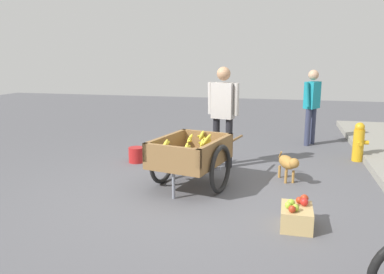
{
  "coord_description": "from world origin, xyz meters",
  "views": [
    {
      "loc": [
        4.48,
        1.09,
        1.75
      ],
      "look_at": [
        -0.14,
        -0.05,
        0.75
      ],
      "focal_mm": 35.72,
      "sensor_mm": 36.0,
      "label": 1
    }
  ],
  "objects_px": {
    "plastic_bucket": "(137,155)",
    "apple_crate": "(297,216)",
    "vendor_person": "(223,108)",
    "dog": "(288,163)",
    "bystander_person": "(312,101)",
    "fruit_cart": "(191,156)",
    "fire_hydrant": "(359,142)"
  },
  "relations": [
    {
      "from": "plastic_bucket",
      "to": "apple_crate",
      "type": "distance_m",
      "value": 3.24
    },
    {
      "from": "vendor_person",
      "to": "apple_crate",
      "type": "distance_m",
      "value": 2.49
    },
    {
      "from": "dog",
      "to": "bystander_person",
      "type": "distance_m",
      "value": 2.62
    },
    {
      "from": "fruit_cart",
      "to": "vendor_person",
      "type": "relative_size",
      "value": 1.11
    },
    {
      "from": "vendor_person",
      "to": "plastic_bucket",
      "type": "height_order",
      "value": "vendor_person"
    },
    {
      "from": "fire_hydrant",
      "to": "bystander_person",
      "type": "bearing_deg",
      "value": -146.29
    },
    {
      "from": "fire_hydrant",
      "to": "plastic_bucket",
      "type": "relative_size",
      "value": 2.53
    },
    {
      "from": "plastic_bucket",
      "to": "bystander_person",
      "type": "bearing_deg",
      "value": 125.56
    },
    {
      "from": "plastic_bucket",
      "to": "apple_crate",
      "type": "xyz_separation_m",
      "value": [
        1.96,
        2.58,
        -0.0
      ]
    },
    {
      "from": "fire_hydrant",
      "to": "vendor_person",
      "type": "bearing_deg",
      "value": -68.18
    },
    {
      "from": "dog",
      "to": "plastic_bucket",
      "type": "bearing_deg",
      "value": -99.71
    },
    {
      "from": "fire_hydrant",
      "to": "apple_crate",
      "type": "height_order",
      "value": "fire_hydrant"
    },
    {
      "from": "fire_hydrant",
      "to": "bystander_person",
      "type": "height_order",
      "value": "bystander_person"
    },
    {
      "from": "dog",
      "to": "plastic_bucket",
      "type": "height_order",
      "value": "dog"
    },
    {
      "from": "vendor_person",
      "to": "bystander_person",
      "type": "relative_size",
      "value": 1.06
    },
    {
      "from": "fire_hydrant",
      "to": "plastic_bucket",
      "type": "height_order",
      "value": "fire_hydrant"
    },
    {
      "from": "dog",
      "to": "bystander_person",
      "type": "relative_size",
      "value": 0.43
    },
    {
      "from": "apple_crate",
      "to": "bystander_person",
      "type": "relative_size",
      "value": 0.29
    },
    {
      "from": "dog",
      "to": "vendor_person",
      "type": "bearing_deg",
      "value": -117.01
    },
    {
      "from": "plastic_bucket",
      "to": "vendor_person",
      "type": "bearing_deg",
      "value": 93.97
    },
    {
      "from": "plastic_bucket",
      "to": "bystander_person",
      "type": "relative_size",
      "value": 0.18
    },
    {
      "from": "vendor_person",
      "to": "dog",
      "type": "xyz_separation_m",
      "value": [
        0.53,
        1.03,
        -0.69
      ]
    },
    {
      "from": "plastic_bucket",
      "to": "apple_crate",
      "type": "bearing_deg",
      "value": 52.77
    },
    {
      "from": "apple_crate",
      "to": "plastic_bucket",
      "type": "bearing_deg",
      "value": -127.23
    },
    {
      "from": "dog",
      "to": "apple_crate",
      "type": "distance_m",
      "value": 1.55
    },
    {
      "from": "vendor_person",
      "to": "apple_crate",
      "type": "relative_size",
      "value": 3.64
    },
    {
      "from": "plastic_bucket",
      "to": "fire_hydrant",
      "type": "bearing_deg",
      "value": 105.04
    },
    {
      "from": "fruit_cart",
      "to": "fire_hydrant",
      "type": "relative_size",
      "value": 2.65
    },
    {
      "from": "fire_hydrant",
      "to": "apple_crate",
      "type": "distance_m",
      "value": 3.14
    },
    {
      "from": "plastic_bucket",
      "to": "bystander_person",
      "type": "xyz_separation_m",
      "value": [
        -2.08,
        2.91,
        0.76
      ]
    },
    {
      "from": "vendor_person",
      "to": "plastic_bucket",
      "type": "distance_m",
      "value": 1.67
    },
    {
      "from": "dog",
      "to": "apple_crate",
      "type": "bearing_deg",
      "value": 3.67
    }
  ]
}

